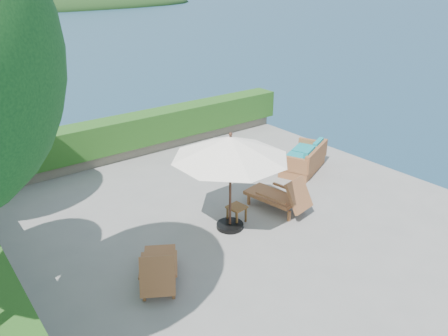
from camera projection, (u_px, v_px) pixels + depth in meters
ground at (234, 221)px, 10.92m from camera, size 12.00×12.00×0.00m
foundation at (233, 272)px, 11.55m from camera, size 12.00×12.00×3.00m
ocean at (233, 314)px, 12.13m from camera, size 600.00×600.00×0.00m
offshore_island at (1, 8)px, 127.54m from camera, size 126.00×57.60×12.60m
planter_wall_far at (131, 150)px, 14.91m from camera, size 12.00×0.60×0.36m
hedge_far at (130, 131)px, 14.64m from camera, size 12.40×0.90×1.00m
patio_umbrella at (230, 148)px, 9.82m from camera, size 3.63×3.63×2.46m
lounge_left at (159, 268)px, 8.54m from camera, size 1.39×1.70×0.92m
lounge_right at (281, 196)px, 11.27m from camera, size 1.01×1.84×1.01m
side_table at (237, 209)px, 10.76m from camera, size 0.46×0.46×0.44m
wicker_loveseat at (305, 160)px, 13.65m from camera, size 2.06×1.60×0.91m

